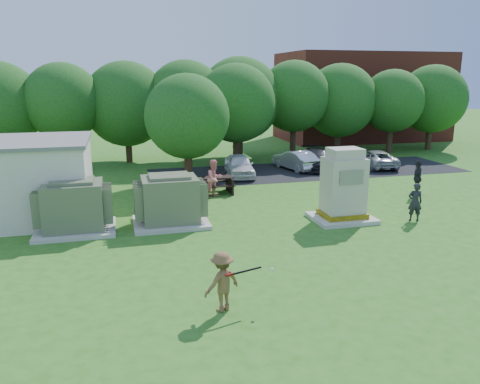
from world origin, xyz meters
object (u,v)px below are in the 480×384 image
object	(u,v)px
generator_cabinet	(343,189)
car_silver_a	(296,160)
transformer_left	(74,208)
transformer_right	(170,201)
car_dark	(316,159)
batter	(222,282)
person_by_generator	(415,202)
person_at_picnic	(214,179)
car_silver_b	(374,159)
picnic_table	(213,183)
person_walking_right	(417,178)
car_white	(239,165)

from	to	relation	value
generator_cabinet	car_silver_a	size ratio (longest dim) A/B	0.80
transformer_left	generator_cabinet	size ratio (longest dim) A/B	0.98
transformer_right	car_dark	distance (m)	14.19
batter	person_by_generator	size ratio (longest dim) A/B	0.99
car_silver_a	car_dark	world-z (taller)	car_dark
batter	car_silver_a	size ratio (longest dim) A/B	0.42
transformer_left	generator_cabinet	distance (m)	10.82
car_silver_a	transformer_right	bearing A→B (deg)	33.84
car_dark	person_at_picnic	bearing A→B (deg)	-128.10
person_at_picnic	car_silver_a	world-z (taller)	person_at_picnic
car_silver_a	car_silver_b	world-z (taller)	car_silver_a
batter	person_by_generator	bearing A→B (deg)	-174.06
batter	generator_cabinet	bearing A→B (deg)	-160.29
transformer_left	picnic_table	world-z (taller)	transformer_left
transformer_right	car_silver_b	xyz separation A→B (m)	(14.52, 8.97, -0.40)
transformer_left	car_silver_a	bearing A→B (deg)	36.60
transformer_right	generator_cabinet	bearing A→B (deg)	-10.26
transformer_left	generator_cabinet	bearing A→B (deg)	-6.77
transformer_right	batter	distance (m)	7.66
picnic_table	car_silver_a	size ratio (longest dim) A/B	0.53
generator_cabinet	person_by_generator	xyz separation A→B (m)	(2.88, -0.84, -0.53)
person_walking_right	car_silver_a	distance (m)	8.67
batter	car_dark	xyz separation A→B (m)	(10.10, 17.13, -0.16)
person_walking_right	car_dark	bearing A→B (deg)	-125.65
picnic_table	car_silver_b	bearing A→B (deg)	20.11
car_dark	transformer_left	bearing A→B (deg)	-129.77
person_at_picnic	transformer_right	bearing A→B (deg)	-153.09
generator_cabinet	batter	world-z (taller)	generator_cabinet
transformer_left	picnic_table	size ratio (longest dim) A/B	1.49
person_by_generator	person_at_picnic	size ratio (longest dim) A/B	0.85
batter	car_dark	bearing A→B (deg)	-144.89
batter	car_silver_a	world-z (taller)	batter
picnic_table	car_silver_a	distance (m)	8.08
generator_cabinet	car_silver_a	world-z (taller)	generator_cabinet
person_walking_right	car_silver_a	world-z (taller)	person_walking_right
transformer_right	car_silver_b	distance (m)	17.07
person_by_generator	batter	bearing A→B (deg)	48.56
batter	car_silver_a	bearing A→B (deg)	-141.21
generator_cabinet	car_silver_b	world-z (taller)	generator_cabinet
transformer_left	person_at_picnic	xyz separation A→B (m)	(6.33, 3.87, -0.02)
person_walking_right	car_silver_b	xyz separation A→B (m)	(1.91, 7.38, -0.34)
car_silver_b	transformer_left	bearing A→B (deg)	32.19
car_dark	picnic_table	bearing A→B (deg)	-131.76
person_walking_right	car_white	xyz separation A→B (m)	(-7.52, 6.84, -0.24)
batter	car_white	size ratio (longest dim) A/B	0.41
picnic_table	car_silver_a	bearing A→B (deg)	37.23
car_white	transformer_left	bearing A→B (deg)	-129.27
person_at_picnic	car_silver_b	bearing A→B (deg)	-5.69
picnic_table	car_white	size ratio (longest dim) A/B	0.52
batter	car_silver_b	xyz separation A→B (m)	(14.06, 16.62, -0.23)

